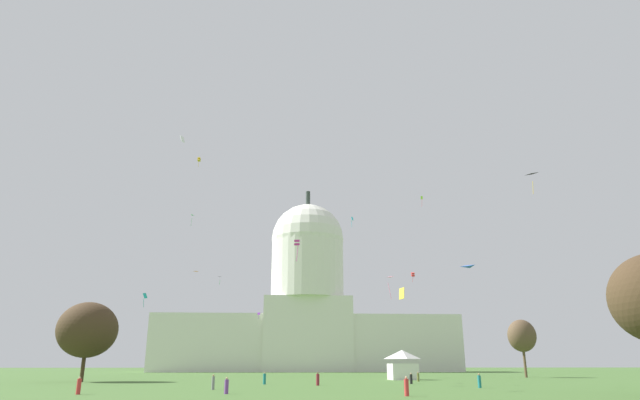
# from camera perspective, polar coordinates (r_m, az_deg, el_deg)

# --- Properties ---
(capitol_building) EXTENTS (115.42, 28.94, 71.44)m
(capitol_building) POSITION_cam_1_polar(r_m,az_deg,el_deg) (211.57, -1.38, -11.32)
(capitol_building) COLOR silver
(capitol_building) RESTS_ON ground_plane
(event_tent) EXTENTS (5.65, 4.93, 5.49)m
(event_tent) POSITION_cam_1_polar(r_m,az_deg,el_deg) (108.06, 8.84, -17.07)
(event_tent) COLOR white
(event_tent) RESTS_ON ground_plane
(tree_east_near) EXTENTS (7.72, 6.90, 12.63)m
(tree_east_near) POSITION_cam_1_polar(r_m,az_deg,el_deg) (133.06, 20.82, -13.45)
(tree_east_near) COLOR brown
(tree_east_near) RESTS_ON ground_plane
(tree_west_far) EXTENTS (10.49, 10.79, 13.28)m
(tree_west_far) POSITION_cam_1_polar(r_m,az_deg,el_deg) (102.95, -23.64, -12.62)
(tree_west_far) COLOR #42301E
(tree_west_far) RESTS_ON ground_plane
(person_teal_aisle_center) EXTENTS (0.60, 0.60, 1.75)m
(person_teal_aisle_center) POSITION_cam_1_polar(r_m,az_deg,el_deg) (74.37, 16.70, -18.11)
(person_teal_aisle_center) COLOR #1E757A
(person_teal_aisle_center) RESTS_ON ground_plane
(person_red_front_left) EXTENTS (0.54, 0.54, 1.79)m
(person_red_front_left) POSITION_cam_1_polar(r_m,az_deg,el_deg) (54.24, 9.25, -19.18)
(person_red_front_left) COLOR red
(person_red_front_left) RESTS_ON ground_plane
(person_red_front_right) EXTENTS (0.60, 0.60, 1.70)m
(person_red_front_right) POSITION_cam_1_polar(r_m,az_deg,el_deg) (61.54, -24.43, -17.72)
(person_red_front_right) COLOR red
(person_red_front_right) RESTS_ON ground_plane
(person_maroon_edge_east) EXTENTS (0.62, 0.62, 1.79)m
(person_maroon_edge_east) POSITION_cam_1_polar(r_m,az_deg,el_deg) (79.37, -0.24, -18.67)
(person_maroon_edge_east) COLOR maroon
(person_maroon_edge_east) RESTS_ON ground_plane
(person_grey_back_right) EXTENTS (0.45, 0.45, 1.71)m
(person_grey_back_right) POSITION_cam_1_polar(r_m,az_deg,el_deg) (67.89, -11.38, -18.64)
(person_grey_back_right) COLOR gray
(person_grey_back_right) RESTS_ON ground_plane
(person_purple_near_tree_east) EXTENTS (0.55, 0.55, 1.62)m
(person_purple_near_tree_east) POSITION_cam_1_polar(r_m,az_deg,el_deg) (58.31, -9.98, -19.06)
(person_purple_near_tree_east) COLOR #703D93
(person_purple_near_tree_east) RESTS_ON ground_plane
(person_black_front_center) EXTENTS (0.44, 0.44, 1.61)m
(person_black_front_center) POSITION_cam_1_polar(r_m,az_deg,el_deg) (86.57, 9.74, -18.37)
(person_black_front_center) COLOR black
(person_black_front_center) RESTS_ON ground_plane
(person_olive_back_center) EXTENTS (0.57, 0.57, 1.59)m
(person_olive_back_center) POSITION_cam_1_polar(r_m,az_deg,el_deg) (98.23, 10.46, -18.16)
(person_olive_back_center) COLOR olive
(person_olive_back_center) RESTS_ON ground_plane
(person_teal_lawn_far_left) EXTENTS (0.57, 0.57, 1.75)m
(person_teal_lawn_far_left) POSITION_cam_1_polar(r_m,az_deg,el_deg) (84.09, -5.97, -18.51)
(person_teal_lawn_far_left) COLOR #1E757A
(person_teal_lawn_far_left) RESTS_ON ground_plane
(kite_black_mid) EXTENTS (1.47, 1.33, 2.64)m
(kite_black_mid) POSITION_cam_1_polar(r_m,az_deg,el_deg) (192.20, -10.61, -8.23)
(kite_black_mid) COLOR black
(kite_magenta_mid) EXTENTS (0.88, 0.93, 3.52)m
(kite_magenta_mid) POSITION_cam_1_polar(r_m,az_deg,el_deg) (82.50, -2.48, -4.61)
(kite_magenta_mid) COLOR #D1339E
(kite_turquoise_low) EXTENTS (0.92, 0.64, 2.74)m
(kite_turquoise_low) POSITION_cam_1_polar(r_m,az_deg,el_deg) (109.75, -18.25, -9.82)
(kite_turquoise_low) COLOR teal
(kite_gold_high) EXTENTS (0.80, 0.86, 2.59)m
(kite_gold_high) POSITION_cam_1_polar(r_m,az_deg,el_deg) (143.02, -12.83, 4.25)
(kite_gold_high) COLOR gold
(kite_orange_mid) EXTENTS (1.31, 1.00, 0.18)m
(kite_orange_mid) POSITION_cam_1_polar(r_m,az_deg,el_deg) (140.16, -13.19, -7.61)
(kite_orange_mid) COLOR orange
(kite_cyan_mid) EXTENTS (0.60, 0.60, 2.45)m
(kite_cyan_mid) POSITION_cam_1_polar(r_m,az_deg,el_deg) (120.56, 3.47, -2.12)
(kite_cyan_mid) COLOR #33BCDB
(kite_pink_low) EXTENTS (1.18, 1.15, 3.21)m
(kite_pink_low) POSITION_cam_1_polar(r_m,az_deg,el_deg) (84.62, 7.34, -8.55)
(kite_pink_low) COLOR pink
(kite_red_mid) EXTENTS (0.82, 0.90, 2.63)m
(kite_red_mid) POSITION_cam_1_polar(r_m,az_deg,el_deg) (146.67, 9.92, -7.88)
(kite_red_mid) COLOR red
(kite_violet_low) EXTENTS (0.94, 0.55, 1.93)m
(kite_violet_low) POSITION_cam_1_polar(r_m,az_deg,el_deg) (166.98, -6.57, -12.04)
(kite_violet_low) COLOR purple
(kite_yellow_low) EXTENTS (0.67, 0.96, 1.48)m
(kite_yellow_low) POSITION_cam_1_polar(r_m,az_deg,el_deg) (66.19, 8.75, -9.87)
(kite_yellow_low) COLOR yellow
(kite_lime_high) EXTENTS (0.63, 0.72, 3.91)m
(kite_lime_high) POSITION_cam_1_polar(r_m,az_deg,el_deg) (186.84, 10.85, 0.11)
(kite_lime_high) COLOR #8CD133
(kite_white_high) EXTENTS (0.93, 1.19, 1.30)m
(kite_white_high) POSITION_cam_1_polar(r_m,az_deg,el_deg) (106.94, -14.52, 6.34)
(kite_white_high) COLOR white
(kite_green_high) EXTENTS (1.04, 1.82, 3.61)m
(kite_green_high) POSITION_cam_1_polar(r_m,az_deg,el_deg) (188.25, -13.61, -1.75)
(kite_green_high) COLOR green
(kite_blue_low) EXTENTS (1.75, 1.74, 0.36)m
(kite_blue_low) POSITION_cam_1_polar(r_m,az_deg,el_deg) (79.29, 15.78, -7.32)
(kite_blue_low) COLOR blue
(kite_black_mid_b) EXTENTS (1.61, 1.63, 2.97)m
(kite_black_mid_b) POSITION_cam_1_polar(r_m,az_deg,el_deg) (84.98, 21.90, 2.30)
(kite_black_mid_b) COLOR black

